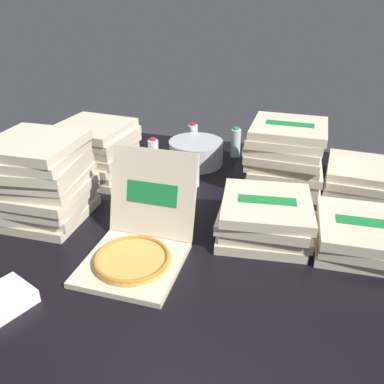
% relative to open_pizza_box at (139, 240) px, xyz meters
% --- Properties ---
extents(ground_plane, '(3.20, 2.40, 0.02)m').
position_rel_open_pizza_box_xyz_m(ground_plane, '(0.18, 0.28, -0.09)').
color(ground_plane, black).
extents(open_pizza_box, '(0.40, 0.53, 0.41)m').
position_rel_open_pizza_box_xyz_m(open_pizza_box, '(0.00, 0.00, 0.00)').
color(open_pizza_box, beige).
rests_on(open_pizza_box, ground_plane).
extents(pizza_stack_center_near, '(0.43, 0.44, 0.14)m').
position_rel_open_pizza_box_xyz_m(pizza_stack_center_near, '(0.98, 0.96, -0.01)').
color(pizza_stack_center_near, beige).
rests_on(pizza_stack_center_near, ground_plane).
extents(pizza_stack_left_near, '(0.43, 0.43, 0.14)m').
position_rel_open_pizza_box_xyz_m(pizza_stack_left_near, '(0.93, 0.33, -0.01)').
color(pizza_stack_left_near, beige).
rests_on(pizza_stack_left_near, ground_plane).
extents(pizza_stack_right_near, '(0.45, 0.46, 0.33)m').
position_rel_open_pizza_box_xyz_m(pizza_stack_right_near, '(-0.57, 0.69, 0.08)').
color(pizza_stack_right_near, beige).
rests_on(pizza_stack_right_near, ground_plane).
extents(pizza_stack_left_mid, '(0.44, 0.43, 0.37)m').
position_rel_open_pizza_box_xyz_m(pizza_stack_left_mid, '(0.54, 0.87, 0.10)').
color(pizza_stack_left_mid, beige).
rests_on(pizza_stack_left_mid, ground_plane).
extents(pizza_stack_right_mid, '(0.46, 0.45, 0.19)m').
position_rel_open_pizza_box_xyz_m(pizza_stack_right_mid, '(0.49, 0.32, 0.01)').
color(pizza_stack_right_mid, beige).
rests_on(pizza_stack_right_mid, ground_plane).
extents(pizza_stack_left_far, '(0.46, 0.47, 0.42)m').
position_rel_open_pizza_box_xyz_m(pizza_stack_left_far, '(-0.58, 0.17, 0.13)').
color(pizza_stack_left_far, beige).
rests_on(pizza_stack_left_far, ground_plane).
extents(ice_bucket, '(0.35, 0.35, 0.16)m').
position_rel_open_pizza_box_xyz_m(ice_bucket, '(-0.04, 1.02, -0.00)').
color(ice_bucket, '#B7BABF').
rests_on(ice_bucket, ground_plane).
extents(water_bottle_0, '(0.07, 0.07, 0.20)m').
position_rel_open_pizza_box_xyz_m(water_bottle_0, '(0.04, 0.71, 0.01)').
color(water_bottle_0, white).
rests_on(water_bottle_0, ground_plane).
extents(water_bottle_1, '(0.07, 0.07, 0.20)m').
position_rel_open_pizza_box_xyz_m(water_bottle_1, '(0.19, 1.22, 0.01)').
color(water_bottle_1, silver).
rests_on(water_bottle_1, ground_plane).
extents(water_bottle_2, '(0.07, 0.07, 0.20)m').
position_rel_open_pizza_box_xyz_m(water_bottle_2, '(-0.11, 1.23, 0.01)').
color(water_bottle_2, white).
rests_on(water_bottle_2, ground_plane).
extents(water_bottle_3, '(0.07, 0.07, 0.20)m').
position_rel_open_pizza_box_xyz_m(water_bottle_3, '(-0.27, 0.87, 0.01)').
color(water_bottle_3, white).
rests_on(water_bottle_3, ground_plane).
extents(napkin_pile, '(0.22, 0.22, 0.06)m').
position_rel_open_pizza_box_xyz_m(napkin_pile, '(-0.36, -0.41, -0.06)').
color(napkin_pile, white).
rests_on(napkin_pile, ground_plane).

